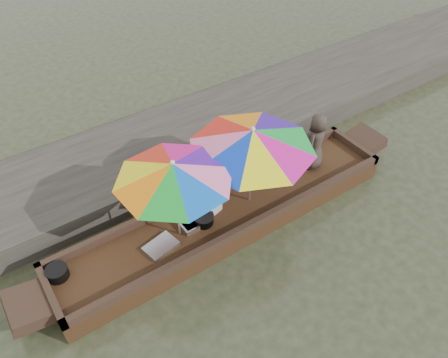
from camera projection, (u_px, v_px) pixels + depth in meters
water at (227, 224)px, 7.67m from camera, size 80.00×80.00×0.00m
dock at (166, 148)px, 8.84m from camera, size 22.00×2.20×0.50m
boat_hull at (227, 217)px, 7.56m from camera, size 6.15×1.20×0.35m
cooking_pot at (57, 273)px, 6.40m from camera, size 0.33×0.33×0.17m
tray_crayfish at (195, 221)px, 7.19m from camera, size 0.52×0.37×0.09m
tray_scallop at (161, 246)px, 6.83m from camera, size 0.57×0.45×0.06m
charcoal_grill at (203, 219)px, 7.18m from camera, size 0.33×0.33×0.16m
supply_bag at (212, 205)px, 7.34m from camera, size 0.33×0.28×0.26m
vendor at (316, 141)px, 7.92m from camera, size 0.65×0.54×1.14m
umbrella_bow at (176, 200)px, 6.53m from camera, size 2.20×2.20×1.55m
umbrella_stern at (251, 166)px, 7.10m from camera, size 2.11×2.11×1.55m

